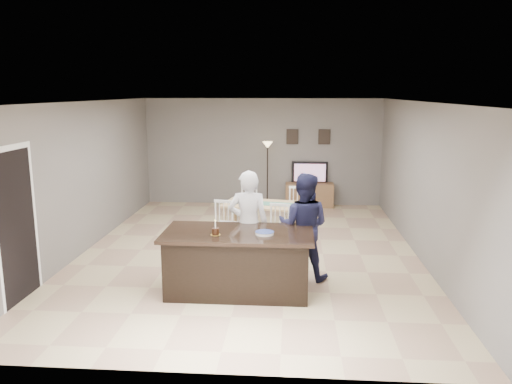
# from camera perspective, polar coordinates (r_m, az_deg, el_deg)

# --- Properties ---
(floor) EXTENTS (8.00, 8.00, 0.00)m
(floor) POSITION_cam_1_polar(r_m,az_deg,el_deg) (9.14, -0.79, -6.88)
(floor) COLOR tan
(floor) RESTS_ON ground
(room_shell) EXTENTS (8.00, 8.00, 8.00)m
(room_shell) POSITION_cam_1_polar(r_m,az_deg,el_deg) (8.76, -0.82, 3.59)
(room_shell) COLOR slate
(room_shell) RESTS_ON floor
(kitchen_island) EXTENTS (2.15, 1.10, 0.90)m
(kitchen_island) POSITION_cam_1_polar(r_m,az_deg,el_deg) (7.30, -2.05, -7.93)
(kitchen_island) COLOR black
(kitchen_island) RESTS_ON floor
(tv_console) EXTENTS (1.20, 0.40, 0.60)m
(tv_console) POSITION_cam_1_polar(r_m,az_deg,el_deg) (12.69, 6.12, -0.32)
(tv_console) COLOR brown
(tv_console) RESTS_ON floor
(television) EXTENTS (0.91, 0.12, 0.53)m
(television) POSITION_cam_1_polar(r_m,az_deg,el_deg) (12.65, 6.16, 2.24)
(television) COLOR black
(television) RESTS_ON tv_console
(tv_screen_glow) EXTENTS (0.78, 0.00, 0.78)m
(tv_screen_glow) POSITION_cam_1_polar(r_m,az_deg,el_deg) (12.57, 6.17, 2.21)
(tv_screen_glow) COLOR #F5531B
(tv_screen_glow) RESTS_ON tv_console
(picture_frames) EXTENTS (1.10, 0.02, 0.38)m
(picture_frames) POSITION_cam_1_polar(r_m,az_deg,el_deg) (12.68, 6.00, 6.30)
(picture_frames) COLOR black
(picture_frames) RESTS_ON room_shell
(doorway) EXTENTS (0.00, 2.10, 2.65)m
(doorway) POSITION_cam_1_polar(r_m,az_deg,el_deg) (7.55, -25.74, -2.09)
(doorway) COLOR black
(doorway) RESTS_ON floor
(woman) EXTENTS (0.63, 0.42, 1.71)m
(woman) POSITION_cam_1_polar(r_m,az_deg,el_deg) (7.70, -0.87, -3.79)
(woman) COLOR silver
(woman) RESTS_ON floor
(man) EXTENTS (0.93, 0.79, 1.66)m
(man) POSITION_cam_1_polar(r_m,az_deg,el_deg) (7.75, 5.46, -3.91)
(man) COLOR #191937
(man) RESTS_ON floor
(birthday_cake) EXTENTS (0.14, 0.14, 0.21)m
(birthday_cake) POSITION_cam_1_polar(r_m,az_deg,el_deg) (7.03, -4.66, -4.50)
(birthday_cake) COLOR gold
(birthday_cake) RESTS_ON kitchen_island
(plate_stack) EXTENTS (0.27, 0.27, 0.04)m
(plate_stack) POSITION_cam_1_polar(r_m,az_deg,el_deg) (7.03, 0.99, -4.70)
(plate_stack) COLOR white
(plate_stack) RESTS_ON kitchen_island
(dining_table) EXTENTS (1.75, 1.96, 0.93)m
(dining_table) POSITION_cam_1_polar(r_m,az_deg,el_deg) (9.80, 0.81, -2.02)
(dining_table) COLOR tan
(dining_table) RESTS_ON floor
(floor_lamp) EXTENTS (0.25, 0.25, 1.65)m
(floor_lamp) POSITION_cam_1_polar(r_m,az_deg,el_deg) (12.38, 1.32, 4.05)
(floor_lamp) COLOR black
(floor_lamp) RESTS_ON floor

